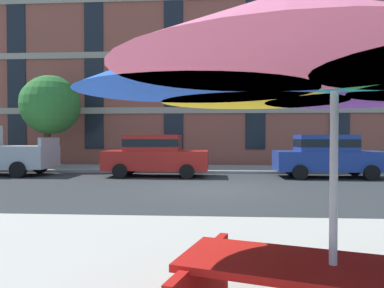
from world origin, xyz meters
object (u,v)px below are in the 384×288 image
object	(u,v)px
sedan_blue	(327,155)
patio_umbrella	(335,63)
sedan_red	(155,154)
street_tree_left	(48,104)

from	to	relation	value
sedan_blue	patio_umbrella	xyz separation A→B (m)	(-3.76, -12.70, 1.30)
sedan_red	street_tree_left	distance (m)	7.21
sedan_red	street_tree_left	xyz separation A→B (m)	(-6.11, 2.97, 2.43)
sedan_blue	sedan_red	bearing A→B (deg)	180.00
street_tree_left	patio_umbrella	size ratio (longest dim) A/B	1.27
sedan_red	patio_umbrella	distance (m)	13.22
street_tree_left	patio_umbrella	distance (m)	18.39
street_tree_left	sedan_blue	bearing A→B (deg)	-12.58
street_tree_left	patio_umbrella	world-z (taller)	street_tree_left
sedan_blue	street_tree_left	distance (m)	13.86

